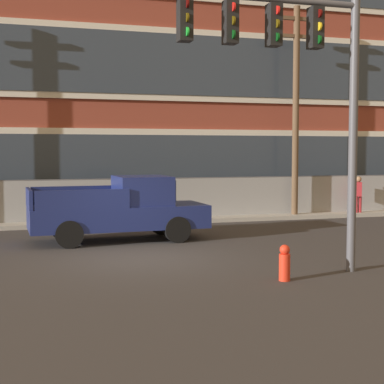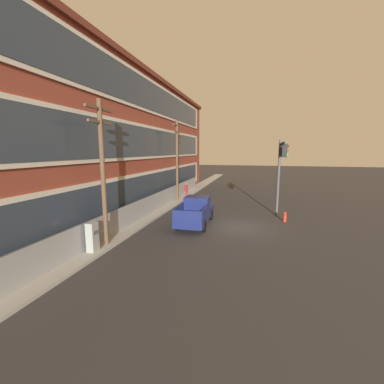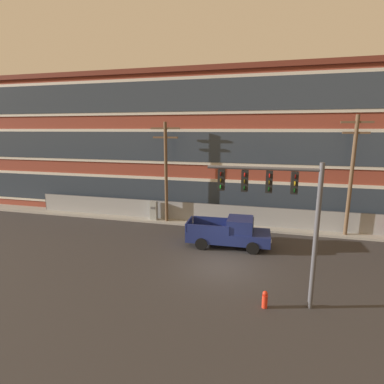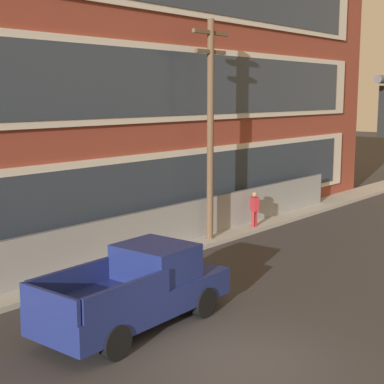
{
  "view_description": "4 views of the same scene",
  "coord_description": "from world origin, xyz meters",
  "views": [
    {
      "loc": [
        -3.03,
        -14.68,
        2.79
      ],
      "look_at": [
        1.87,
        1.67,
        1.57
      ],
      "focal_mm": 55.0,
      "sensor_mm": 36.0,
      "label": 1
    },
    {
      "loc": [
        -18.08,
        -1.24,
        5.46
      ],
      "look_at": [
        -3.0,
        2.67,
        2.94
      ],
      "focal_mm": 24.0,
      "sensor_mm": 36.0,
      "label": 2
    },
    {
      "loc": [
        2.26,
        -15.49,
        7.6
      ],
      "look_at": [
        -2.42,
        2.86,
        3.62
      ],
      "focal_mm": 28.0,
      "sensor_mm": 36.0,
      "label": 3
    },
    {
      "loc": [
        -9.84,
        -6.93,
        5.76
      ],
      "look_at": [
        1.75,
        2.86,
        3.25
      ],
      "focal_mm": 55.0,
      "sensor_mm": 36.0,
      "label": 4
    }
  ],
  "objects": [
    {
      "name": "sidewalk_building_side",
      "position": [
        0.0,
        7.44,
        0.08
      ],
      "size": [
        80.0,
        1.7,
        0.16
      ],
      "primitive_type": "cube",
      "color": "#9E9B93",
      "rests_on": "ground"
    },
    {
      "name": "pedestrian_near_cabinet",
      "position": [
        10.79,
        6.98,
        0.97
      ],
      "size": [
        0.39,
        0.46,
        1.69
      ],
      "color": "maroon",
      "rests_on": "ground"
    },
    {
      "name": "ground_plane",
      "position": [
        0.0,
        0.0,
        0.0
      ],
      "size": [
        160.0,
        160.0,
        0.0
      ],
      "primitive_type": "plane",
      "color": "#333030"
    },
    {
      "name": "brick_mill_building",
      "position": [
        -2.53,
        14.03,
        6.2
      ],
      "size": [
        52.36,
        12.08,
        12.38
      ],
      "color": "brown",
      "rests_on": "ground"
    },
    {
      "name": "pickup_truck_navy",
      "position": [
        0.08,
        3.18,
        0.94
      ],
      "size": [
        5.48,
        2.22,
        1.99
      ],
      "color": "navy",
      "rests_on": "ground"
    },
    {
      "name": "utility_pole_midblock",
      "position": [
        7.91,
        7.13,
        4.67
      ],
      "size": [
        2.03,
        0.26,
        8.57
      ],
      "color": "brown",
      "rests_on": "ground"
    },
    {
      "name": "traffic_signal_mast",
      "position": [
        2.79,
        -2.88,
        4.68
      ],
      "size": [
        4.68,
        0.43,
        6.32
      ],
      "color": "#4C4C51",
      "rests_on": "ground"
    },
    {
      "name": "fire_hydrant",
      "position": [
        2.42,
        -3.37,
        0.38
      ],
      "size": [
        0.24,
        0.24,
        0.78
      ],
      "color": "red",
      "rests_on": "ground"
    },
    {
      "name": "chain_link_fence",
      "position": [
        -0.01,
        7.57,
        0.87
      ],
      "size": [
        35.68,
        0.06,
        1.71
      ],
      "color": "gray",
      "rests_on": "ground"
    }
  ]
}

